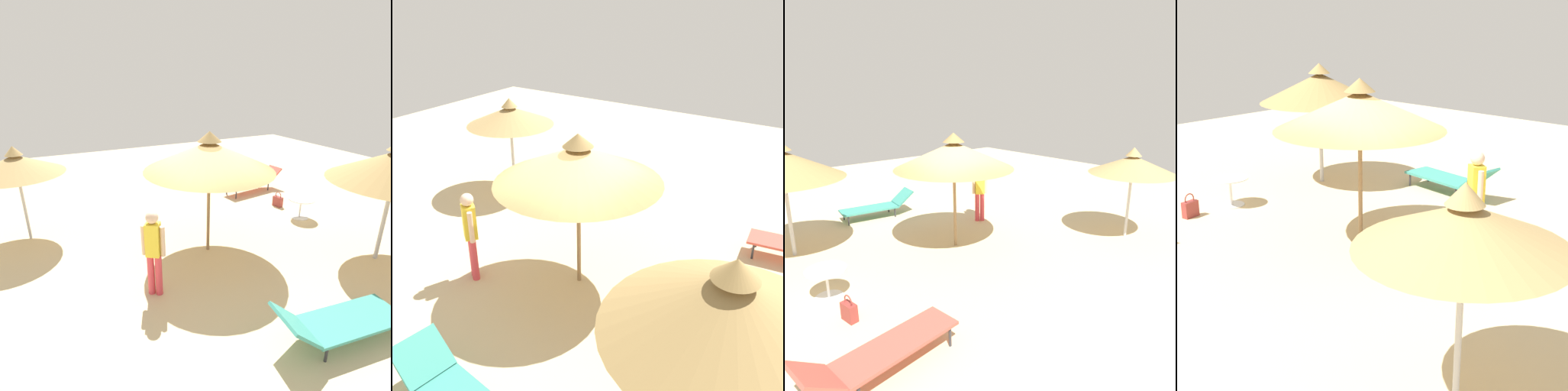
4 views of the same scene
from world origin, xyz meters
The scene contains 8 objects.
ground centered at (0.00, 0.00, -0.05)m, with size 24.00×24.00×0.10m, color beige.
parasol_umbrella_back centered at (0.15, 0.13, 2.28)m, with size 2.85×2.85×2.80m.
parasol_umbrella_center centered at (-3.62, 2.64, 1.94)m, with size 2.15×2.15×2.37m.
lounge_chair_edge centered at (3.57, 2.97, 0.39)m, with size 2.32×0.86×0.75m.
lounge_chair_far_right centered at (0.60, -3.15, 0.36)m, with size 2.23×0.97×0.74m.
person_standing_front centered at (-1.51, -0.85, 0.96)m, with size 0.37×0.32×1.70m.
handbag centered at (3.41, 1.47, 0.17)m, with size 0.19×0.33×0.48m.
side_table_round centered at (3.42, 0.52, 0.40)m, with size 0.74×0.74×0.58m.
Camera 3 is at (5.27, 6.91, 3.67)m, focal length 33.46 mm.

